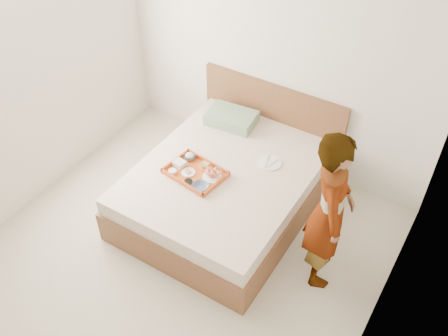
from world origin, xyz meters
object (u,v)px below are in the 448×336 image
Objects in this scene: tray at (195,172)px; person at (330,211)px; bed at (225,189)px; dinner_plate at (270,163)px.

person is at bearing 7.37° from tray.
dinner_plate reaches higher than bed.
person is at bearing -10.86° from bed.
person is (0.82, -0.53, 0.25)m from dinner_plate.
bed is at bearing 53.08° from tray.
dinner_plate is at bearing 51.95° from tray.
person reaches higher than bed.
bed is 1.27× the size of person.
person is (1.14, -0.22, 0.52)m from bed.
dinner_plate is (0.53, 0.51, -0.02)m from tray.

